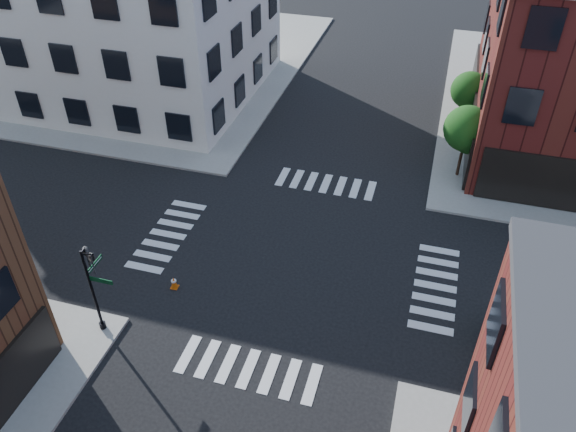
% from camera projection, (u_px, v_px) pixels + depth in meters
% --- Properties ---
extents(ground, '(120.00, 120.00, 0.00)m').
position_uv_depth(ground, '(294.00, 259.00, 28.34)').
color(ground, black).
rests_on(ground, ground).
extents(sidewalk_nw, '(30.00, 30.00, 0.15)m').
position_uv_depth(sidewalk_nw, '(128.00, 58.00, 48.88)').
color(sidewalk_nw, gray).
rests_on(sidewalk_nw, ground).
extents(building_nw, '(22.00, 16.00, 11.00)m').
position_uv_depth(building_nw, '(106.00, 15.00, 41.32)').
color(building_nw, silver).
rests_on(building_nw, ground).
extents(tree_near, '(2.69, 2.69, 4.49)m').
position_uv_depth(tree_near, '(468.00, 131.00, 32.32)').
color(tree_near, black).
rests_on(tree_near, ground).
extents(tree_far, '(2.43, 2.43, 4.07)m').
position_uv_depth(tree_far, '(470.00, 92.00, 37.06)').
color(tree_far, black).
rests_on(tree_far, ground).
extents(signal_pole, '(1.29, 1.24, 4.60)m').
position_uv_depth(signal_pole, '(93.00, 281.00, 23.01)').
color(signal_pole, black).
rests_on(signal_pole, ground).
extents(traffic_cone, '(0.36, 0.36, 0.65)m').
position_uv_depth(traffic_cone, '(174.00, 283.00, 26.56)').
color(traffic_cone, '#D05209').
rests_on(traffic_cone, ground).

